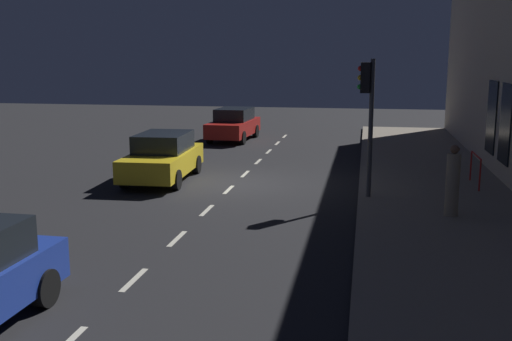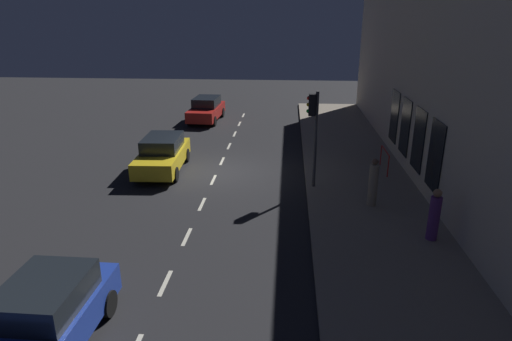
{
  "view_description": "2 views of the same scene",
  "coord_description": "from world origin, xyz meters",
  "px_view_note": "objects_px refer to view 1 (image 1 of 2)",
  "views": [
    {
      "loc": [
        4.14,
        -18.73,
        4.08
      ],
      "look_at": [
        1.35,
        -3.62,
        1.15
      ],
      "focal_mm": 41.9,
      "sensor_mm": 36.0,
      "label": 1
    },
    {
      "loc": [
        3.17,
        -18.63,
        6.79
      ],
      "look_at": [
        2.02,
        -3.12,
        1.24
      ],
      "focal_mm": 30.74,
      "sensor_mm": 36.0,
      "label": 2
    }
  ],
  "objects_px": {
    "parked_car_2": "(234,124)",
    "parked_car_1": "(163,157)",
    "traffic_light": "(367,101)",
    "pedestrian_0": "(453,183)"
  },
  "relations": [
    {
      "from": "parked_car_2",
      "to": "parked_car_1",
      "type": "bearing_deg",
      "value": 91.84
    },
    {
      "from": "traffic_light",
      "to": "parked_car_1",
      "type": "bearing_deg",
      "value": 164.5
    },
    {
      "from": "traffic_light",
      "to": "pedestrian_0",
      "type": "height_order",
      "value": "traffic_light"
    },
    {
      "from": "parked_car_2",
      "to": "pedestrian_0",
      "type": "distance_m",
      "value": 16.14
    },
    {
      "from": "parked_car_1",
      "to": "parked_car_2",
      "type": "height_order",
      "value": "same"
    },
    {
      "from": "traffic_light",
      "to": "pedestrian_0",
      "type": "relative_size",
      "value": 2.16
    },
    {
      "from": "traffic_light",
      "to": "parked_car_1",
      "type": "xyz_separation_m",
      "value": [
        -6.66,
        1.85,
        -2.08
      ]
    },
    {
      "from": "traffic_light",
      "to": "pedestrian_0",
      "type": "bearing_deg",
      "value": -38.94
    },
    {
      "from": "parked_car_2",
      "to": "pedestrian_0",
      "type": "relative_size",
      "value": 2.45
    },
    {
      "from": "parked_car_1",
      "to": "parked_car_2",
      "type": "bearing_deg",
      "value": -93.67
    }
  ]
}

